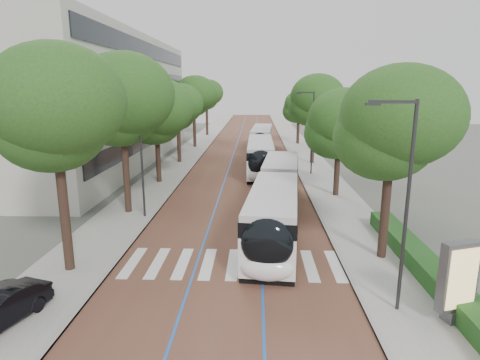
{
  "coord_description": "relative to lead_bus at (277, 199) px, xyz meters",
  "views": [
    {
      "loc": [
        1.24,
        -17.24,
        8.51
      ],
      "look_at": [
        0.23,
        9.05,
        2.4
      ],
      "focal_mm": 30.0,
      "sensor_mm": 36.0,
      "label": 1
    }
  ],
  "objects": [
    {
      "name": "streetlight_far",
      "position": [
        3.98,
        14.83,
        3.19
      ],
      "size": [
        1.82,
        0.2,
        8.0
      ],
      "color": "#2A2A2C",
      "rests_on": "sidewalk_right"
    },
    {
      "name": "office_building",
      "position": [
        -22.11,
        20.83,
        5.37
      ],
      "size": [
        18.11,
        40.0,
        14.0
      ],
      "color": "#ADABA0",
      "rests_on": "ground"
    },
    {
      "name": "sidewalk_right",
      "position": [
        4.86,
        32.83,
        -1.57
      ],
      "size": [
        4.0,
        140.0,
        0.12
      ],
      "primitive_type": "cube",
      "color": "gray",
      "rests_on": "ground"
    },
    {
      "name": "ground",
      "position": [
        -2.64,
        -7.17,
        -1.63
      ],
      "size": [
        160.0,
        160.0,
        0.0
      ],
      "primitive_type": "plane",
      "color": "#51544C",
      "rests_on": "ground"
    },
    {
      "name": "road",
      "position": [
        -2.64,
        32.83,
        -1.62
      ],
      "size": [
        11.0,
        140.0,
        0.02
      ],
      "primitive_type": "cube",
      "color": "brown",
      "rests_on": "ground"
    },
    {
      "name": "trees_right",
      "position": [
        5.06,
        13.35,
        4.56
      ],
      "size": [
        5.97,
        47.32,
        9.4
      ],
      "color": "black",
      "rests_on": "ground"
    },
    {
      "name": "bus_queued_0",
      "position": [
        -0.89,
        15.65,
        -0.0
      ],
      "size": [
        2.59,
        12.41,
        3.2
      ],
      "rotation": [
        0.0,
        0.0,
        -0.0
      ],
      "color": "white",
      "rests_on": "ground"
    },
    {
      "name": "lamp_post_left",
      "position": [
        -8.74,
        0.83,
        2.49
      ],
      "size": [
        0.14,
        0.14,
        8.0
      ],
      "primitive_type": "cylinder",
      "color": "#2A2A2C",
      "rests_on": "sidewalk_left"
    },
    {
      "name": "lead_bus",
      "position": [
        0.0,
        0.0,
        0.0
      ],
      "size": [
        4.35,
        18.55,
        3.2
      ],
      "rotation": [
        0.0,
        0.0,
        -0.1
      ],
      "color": "black",
      "rests_on": "ground"
    },
    {
      "name": "trees_left",
      "position": [
        -10.14,
        15.91,
        5.24
      ],
      "size": [
        6.45,
        60.61,
        10.18
      ],
      "color": "black",
      "rests_on": "ground"
    },
    {
      "name": "lane_line_right",
      "position": [
        -1.04,
        32.83,
        -1.6
      ],
      "size": [
        0.12,
        126.0,
        0.01
      ],
      "primitive_type": "cube",
      "color": "#2156A9",
      "rests_on": "road"
    },
    {
      "name": "lane_line_left",
      "position": [
        -4.24,
        32.83,
        -1.6
      ],
      "size": [
        0.12,
        126.0,
        0.01
      ],
      "primitive_type": "cube",
      "color": "#2156A9",
      "rests_on": "road"
    },
    {
      "name": "bus_queued_1",
      "position": [
        -0.57,
        29.62,
        -0.0
      ],
      "size": [
        3.18,
        12.51,
        3.2
      ],
      "rotation": [
        0.0,
        0.0,
        -0.05
      ],
      "color": "white",
      "rests_on": "ground"
    },
    {
      "name": "kerb_right",
      "position": [
        2.96,
        32.83,
        -1.57
      ],
      "size": [
        0.2,
        140.0,
        0.14
      ],
      "primitive_type": "cube",
      "color": "gray",
      "rests_on": "ground"
    },
    {
      "name": "hedge",
      "position": [
        6.46,
        -7.17,
        -1.11
      ],
      "size": [
        1.2,
        14.0,
        0.8
      ],
      "primitive_type": "cube",
      "color": "#1D4618",
      "rests_on": "sidewalk_right"
    },
    {
      "name": "ad_panel",
      "position": [
        5.92,
        -10.92,
        0.11
      ],
      "size": [
        1.53,
        0.85,
        3.08
      ],
      "rotation": [
        0.0,
        0.0,
        0.33
      ],
      "color": "#59595B",
      "rests_on": "sidewalk_right"
    },
    {
      "name": "zebra_crossing",
      "position": [
        -2.44,
        -6.17,
        -1.6
      ],
      "size": [
        10.55,
        3.6,
        0.01
      ],
      "color": "silver",
      "rests_on": "ground"
    },
    {
      "name": "kerb_left",
      "position": [
        -8.24,
        32.83,
        -1.57
      ],
      "size": [
        0.2,
        140.0,
        0.14
      ],
      "primitive_type": "cube",
      "color": "gray",
      "rests_on": "ground"
    },
    {
      "name": "streetlight_near",
      "position": [
        3.98,
        -10.17,
        3.19
      ],
      "size": [
        1.82,
        0.2,
        8.0
      ],
      "color": "#2A2A2C",
      "rests_on": "sidewalk_right"
    },
    {
      "name": "sidewalk_left",
      "position": [
        -10.14,
        32.83,
        -1.57
      ],
      "size": [
        4.0,
        140.0,
        0.12
      ],
      "primitive_type": "cube",
      "color": "gray",
      "rests_on": "ground"
    }
  ]
}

